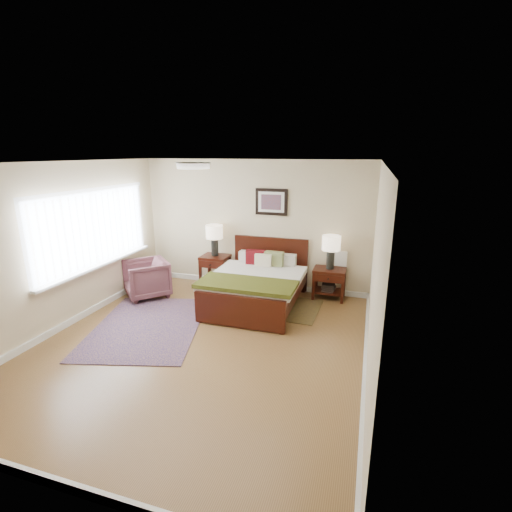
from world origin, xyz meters
name	(u,v)px	position (x,y,z in m)	size (l,w,h in m)	color
floor	(201,344)	(0.00, 0.00, 0.00)	(5.00, 5.00, 0.00)	brown
back_wall	(254,225)	(0.00, 2.50, 1.25)	(4.50, 0.04, 2.50)	beige
front_wall	(41,354)	(0.00, -2.50, 1.25)	(4.50, 0.04, 2.50)	beige
left_wall	(61,247)	(-2.25, 0.00, 1.25)	(0.04, 5.00, 2.50)	beige
right_wall	(375,276)	(2.25, 0.00, 1.25)	(0.04, 5.00, 2.50)	beige
ceiling	(193,162)	(0.00, 0.00, 2.50)	(4.50, 5.00, 0.02)	white
window	(96,230)	(-2.20, 0.70, 1.38)	(0.11, 2.72, 1.32)	silver
ceil_fixture	(193,165)	(0.00, 0.00, 2.47)	(0.44, 0.44, 0.08)	white
bed	(257,280)	(0.35, 1.57, 0.47)	(1.58, 1.90, 1.02)	#340F07
wall_art	(271,202)	(0.35, 2.47, 1.72)	(0.62, 0.05, 0.50)	black
nightstand_left	(215,262)	(-0.75, 2.25, 0.51)	(0.53, 0.48, 0.63)	#340F07
nightstand_right	(329,280)	(1.52, 2.26, 0.35)	(0.58, 0.43, 0.57)	#340F07
lamp_left	(214,235)	(-0.75, 2.27, 1.06)	(0.33, 0.33, 0.61)	black
lamp_right	(331,246)	(1.52, 2.27, 1.00)	(0.33, 0.33, 0.61)	black
armchair	(146,279)	(-1.75, 1.36, 0.35)	(0.74, 0.76, 0.69)	brown
rug_persian	(148,326)	(-1.04, 0.26, 0.01)	(1.58, 2.23, 0.01)	#0D0E45
rug_navy	(298,309)	(1.08, 1.58, 0.01)	(0.72, 1.08, 0.01)	black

